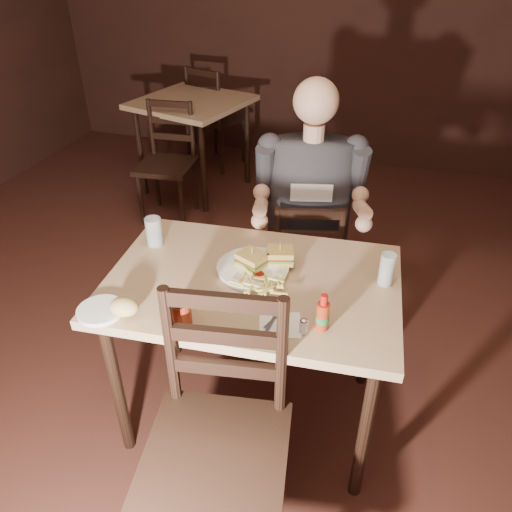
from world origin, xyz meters
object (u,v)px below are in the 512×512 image
(bg_chair_far, at_px, (217,117))
(hot_sauce, at_px, (323,312))
(main_table, at_px, (252,297))
(glass_right, at_px, (387,269))
(bg_table, at_px, (192,111))
(syrup_dispenser, at_px, (179,310))
(chair_far, at_px, (305,261))
(chair_near, at_px, (216,455))
(glass_left, at_px, (154,232))
(side_plate, at_px, (101,311))
(bg_chair_near, at_px, (166,165))
(dinner_plate, at_px, (253,269))
(diner, at_px, (311,182))

(bg_chair_far, height_order, hot_sauce, bg_chair_far)
(main_table, distance_m, glass_right, 0.53)
(main_table, relative_size, bg_table, 1.23)
(main_table, relative_size, syrup_dispenser, 10.36)
(chair_far, relative_size, chair_near, 0.82)
(bg_table, height_order, glass_left, glass_left)
(glass_right, xyz_separation_m, side_plate, (-0.96, -0.47, -0.06))
(main_table, distance_m, chair_far, 0.77)
(chair_far, bearing_deg, bg_chair_near, -49.64)
(bg_chair_far, height_order, side_plate, bg_chair_far)
(chair_far, bearing_deg, dinner_plate, 68.18)
(chair_far, bearing_deg, bg_table, -62.91)
(diner, height_order, side_plate, diner)
(glass_left, bearing_deg, bg_chair_near, 115.13)
(syrup_dispenser, bearing_deg, main_table, 58.10)
(hot_sauce, height_order, syrup_dispenser, hot_sauce)
(hot_sauce, bearing_deg, glass_left, 157.60)
(bg_table, bearing_deg, glass_right, -50.71)
(bg_chair_far, relative_size, bg_chair_near, 1.06)
(bg_table, distance_m, dinner_plate, 2.43)
(bg_table, height_order, hot_sauce, hot_sauce)
(glass_left, bearing_deg, bg_chair_far, 105.16)
(diner, bearing_deg, chair_near, -104.96)
(chair_near, relative_size, bg_chair_far, 1.08)
(bg_chair_near, relative_size, side_plate, 5.31)
(bg_chair_far, xyz_separation_m, side_plate, (0.73, -3.08, 0.32))
(chair_far, xyz_separation_m, chair_near, (-0.02, -1.31, 0.09))
(bg_table, xyz_separation_m, bg_chair_far, (0.00, 0.55, -0.22))
(bg_table, height_order, side_plate, side_plate)
(bg_table, xyz_separation_m, syrup_dispenser, (1.02, -2.50, 0.15))
(bg_chair_far, relative_size, diner, 0.96)
(glass_right, height_order, syrup_dispenser, glass_right)
(bg_table, relative_size, syrup_dispenser, 8.45)
(bg_chair_near, bearing_deg, bg_table, 84.98)
(glass_left, bearing_deg, bg_table, 108.95)
(bg_table, relative_size, dinner_plate, 3.45)
(glass_right, height_order, hot_sauce, hot_sauce)
(main_table, bearing_deg, glass_right, 14.23)
(chair_far, bearing_deg, syrup_dispenser, 63.11)
(bg_chair_near, bearing_deg, side_plate, -74.86)
(bg_table, relative_size, bg_chair_far, 1.05)
(main_table, xyz_separation_m, dinner_plate, (-0.02, 0.06, 0.10))
(syrup_dispenser, xyz_separation_m, side_plate, (-0.29, -0.03, -0.05))
(bg_chair_near, xyz_separation_m, glass_left, (0.71, -1.50, 0.40))
(diner, bearing_deg, dinner_plate, -113.53)
(diner, xyz_separation_m, side_plate, (-0.55, -1.01, -0.13))
(glass_left, distance_m, side_plate, 0.48)
(side_plate, bearing_deg, glass_left, 92.54)
(main_table, distance_m, chair_near, 0.63)
(main_table, height_order, bg_chair_far, bg_chair_far)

